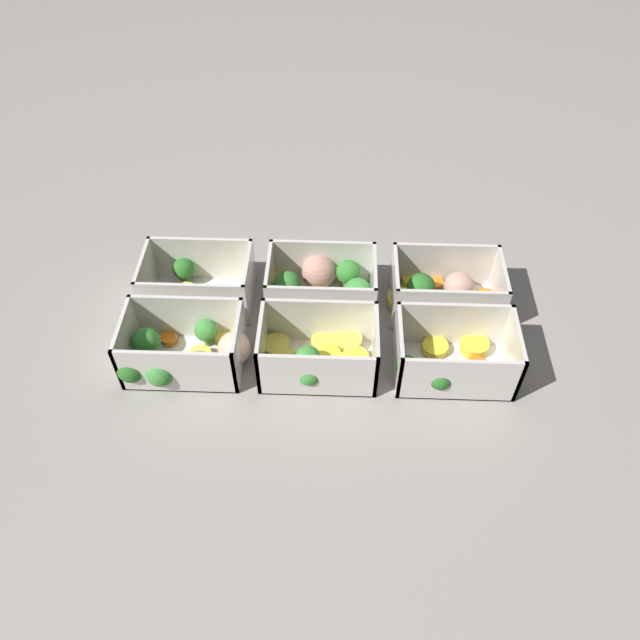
# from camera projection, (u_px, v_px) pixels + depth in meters

# --- Properties ---
(ground_plane) EXTENTS (4.00, 4.00, 0.00)m
(ground_plane) POSITION_uv_depth(u_px,v_px,m) (320.00, 333.00, 0.86)
(ground_plane) COLOR gray
(container_near_left) EXTENTS (0.16, 0.11, 0.08)m
(container_near_left) POSITION_uv_depth(u_px,v_px,m) (446.00, 293.00, 0.88)
(container_near_left) COLOR silver
(container_near_left) RESTS_ON ground_plane
(container_near_center) EXTENTS (0.16, 0.12, 0.08)m
(container_near_center) POSITION_uv_depth(u_px,v_px,m) (322.00, 284.00, 0.89)
(container_near_center) COLOR silver
(container_near_center) RESTS_ON ground_plane
(container_near_right) EXTENTS (0.15, 0.11, 0.08)m
(container_near_right) POSITION_uv_depth(u_px,v_px,m) (204.00, 289.00, 0.88)
(container_near_right) COLOR silver
(container_near_right) RESTS_ON ground_plane
(container_far_left) EXTENTS (0.15, 0.11, 0.08)m
(container_far_left) POSITION_uv_depth(u_px,v_px,m) (453.00, 360.00, 0.80)
(container_far_left) COLOR silver
(container_far_left) RESTS_ON ground_plane
(container_far_center) EXTENTS (0.16, 0.11, 0.08)m
(container_far_center) POSITION_uv_depth(u_px,v_px,m) (317.00, 354.00, 0.81)
(container_far_center) COLOR silver
(container_far_center) RESTS_ON ground_plane
(container_far_right) EXTENTS (0.17, 0.12, 0.08)m
(container_far_right) POSITION_uv_depth(u_px,v_px,m) (184.00, 352.00, 0.80)
(container_far_right) COLOR silver
(container_far_right) RESTS_ON ground_plane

